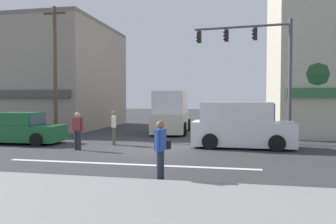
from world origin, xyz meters
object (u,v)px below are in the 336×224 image
at_px(pedestrian_foreground_with_bag, 161,147).
at_px(box_truck_approaching_near, 171,114).
at_px(traffic_light_mast, 263,59).
at_px(sedan_crossing_rightbound, 22,130).
at_px(pedestrian_far_side, 114,126).
at_px(street_tree, 311,76).
at_px(utility_pole_near_left, 55,69).
at_px(van_parked_curbside, 241,126).
at_px(pedestrian_mid_crossing, 78,129).

bearing_deg(pedestrian_foreground_with_bag, box_truck_approaching_near, 99.55).
distance_m(traffic_light_mast, sedan_crossing_rightbound, 12.72).
height_order(traffic_light_mast, pedestrian_far_side, traffic_light_mast).
bearing_deg(street_tree, utility_pole_near_left, -170.96).
xyz_separation_m(utility_pole_near_left, traffic_light_mast, (12.01, -0.88, 0.25)).
bearing_deg(pedestrian_foreground_with_bag, street_tree, 61.80).
xyz_separation_m(street_tree, utility_pole_near_left, (-15.01, -2.39, 0.47)).
bearing_deg(traffic_light_mast, box_truck_approaching_near, 143.67).
distance_m(van_parked_curbside, pedestrian_foreground_with_bag, 7.23).
height_order(van_parked_curbside, pedestrian_far_side, van_parked_curbside).
distance_m(van_parked_curbside, sedan_crossing_rightbound, 10.88).
bearing_deg(box_truck_approaching_near, sedan_crossing_rightbound, -134.91).
bearing_deg(pedestrian_far_side, traffic_light_mast, 15.68).
bearing_deg(utility_pole_near_left, street_tree, 9.04).
xyz_separation_m(sedan_crossing_rightbound, pedestrian_mid_crossing, (3.77, -1.41, 0.24)).
bearing_deg(box_truck_approaching_near, pedestrian_far_side, -105.93).
bearing_deg(street_tree, pedestrian_foreground_with_bag, -118.20).
bearing_deg(utility_pole_near_left, pedestrian_far_side, -31.02).
bearing_deg(utility_pole_near_left, pedestrian_mid_crossing, -51.10).
height_order(sedan_crossing_rightbound, pedestrian_foreground_with_bag, pedestrian_foreground_with_bag).
relative_size(traffic_light_mast, sedan_crossing_rightbound, 1.49).
bearing_deg(box_truck_approaching_near, pedestrian_mid_crossing, -108.90).
height_order(street_tree, van_parked_curbside, street_tree).
xyz_separation_m(traffic_light_mast, sedan_crossing_rightbound, (-11.94, -2.47, -3.59)).
xyz_separation_m(box_truck_approaching_near, pedestrian_far_side, (-1.72, -6.04, -0.30)).
bearing_deg(pedestrian_mid_crossing, sedan_crossing_rightbound, 159.54).
xyz_separation_m(street_tree, pedestrian_far_side, (-10.19, -5.28, -2.63)).
bearing_deg(pedestrian_mid_crossing, box_truck_approaching_near, 71.10).
distance_m(sedan_crossing_rightbound, box_truck_approaching_near, 9.19).
xyz_separation_m(sedan_crossing_rightbound, box_truck_approaching_near, (6.47, 6.49, 0.54)).
relative_size(street_tree, traffic_light_mast, 0.87).
bearing_deg(pedestrian_far_side, sedan_crossing_rightbound, -174.57).
bearing_deg(box_truck_approaching_near, street_tree, -5.12).
relative_size(pedestrian_foreground_with_bag, pedestrian_mid_crossing, 1.00).
bearing_deg(sedan_crossing_rightbound, box_truck_approaching_near, 45.09).
relative_size(van_parked_curbside, box_truck_approaching_near, 0.81).
bearing_deg(pedestrian_mid_crossing, traffic_light_mast, 25.37).
height_order(van_parked_curbside, box_truck_approaching_near, box_truck_approaching_near).
bearing_deg(utility_pole_near_left, pedestrian_foreground_with_bag, -47.49).
height_order(van_parked_curbside, pedestrian_foreground_with_bag, van_parked_curbside).
xyz_separation_m(street_tree, pedestrian_foreground_with_bag, (-6.35, -11.84, -2.63)).
xyz_separation_m(street_tree, traffic_light_mast, (-3.00, -3.26, 0.72)).
bearing_deg(sedan_crossing_rightbound, pedestrian_far_side, 5.43).
xyz_separation_m(traffic_light_mast, pedestrian_far_side, (-7.20, -2.02, -3.35)).
height_order(utility_pole_near_left, sedan_crossing_rightbound, utility_pole_near_left).
height_order(utility_pole_near_left, pedestrian_foreground_with_bag, utility_pole_near_left).
xyz_separation_m(sedan_crossing_rightbound, pedestrian_far_side, (4.75, 0.45, 0.24)).
distance_m(traffic_light_mast, box_truck_approaching_near, 7.44).
bearing_deg(pedestrian_foreground_with_bag, sedan_crossing_rightbound, 144.62).
xyz_separation_m(sedan_crossing_rightbound, pedestrian_foreground_with_bag, (8.59, -6.10, 0.24)).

